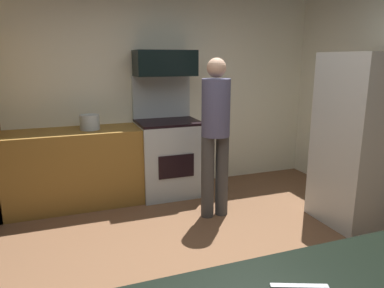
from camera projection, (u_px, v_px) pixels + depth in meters
ground_plane at (204, 285)px, 2.76m from camera, size 5.20×4.80×0.02m
wall_back at (136, 91)px, 4.59m from camera, size 5.20×0.12×2.60m
lower_cabinet_run at (69, 169)px, 4.16m from camera, size 2.40×0.60×0.90m
oven_range at (168, 154)px, 4.55m from camera, size 0.76×0.65×1.50m
microwave at (165, 63)px, 4.36m from camera, size 0.74×0.38×0.31m
refrigerator at (367, 140)px, 3.70m from camera, size 0.89×0.74×1.77m
person_cook at (216, 130)px, 3.77m from camera, size 0.31×0.30×1.71m
knife_chef at (299, 286)px, 1.28m from camera, size 0.20×0.10×0.01m
stock_pot at (90, 122)px, 4.13m from camera, size 0.23×0.23×0.17m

